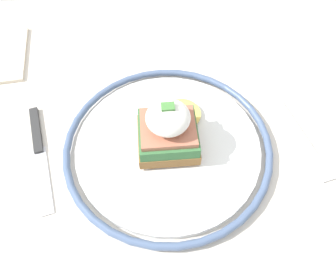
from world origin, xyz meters
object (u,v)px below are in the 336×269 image
object	(u,v)px
sandwich	(168,129)
knife	(39,148)
plate	(168,145)
fork	(306,143)

from	to	relation	value
sandwich	knife	xyz separation A→B (m)	(0.18, -0.01, -0.04)
plate	knife	distance (m)	0.18
sandwich	fork	distance (m)	0.20
sandwich	knife	bearing A→B (deg)	-4.14
sandwich	knife	size ratio (longest dim) A/B	0.65
knife	sandwich	bearing A→B (deg)	175.86
knife	fork	bearing A→B (deg)	176.73
fork	knife	distance (m)	0.38
sandwich	knife	world-z (taller)	sandwich
plate	fork	bearing A→B (deg)	177.58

